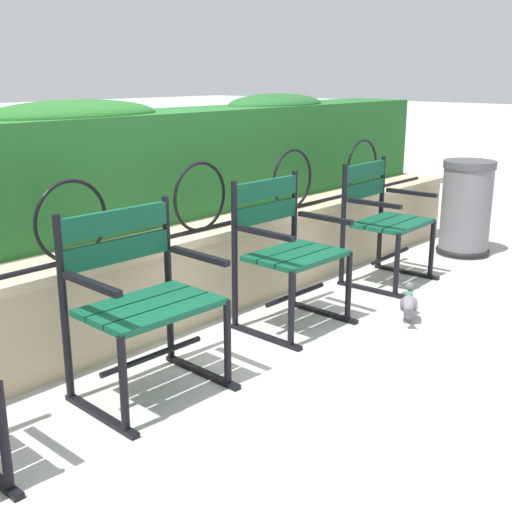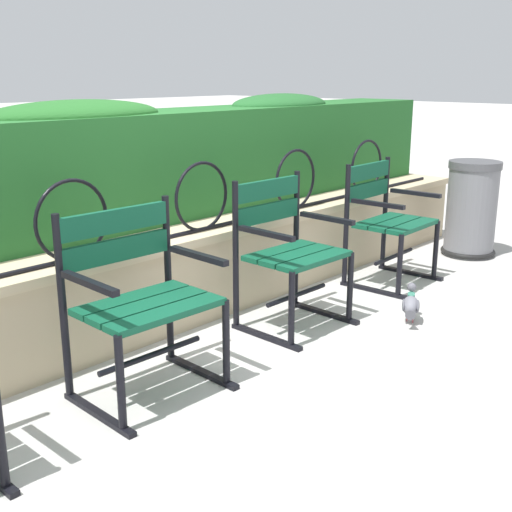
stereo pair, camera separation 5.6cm
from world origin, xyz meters
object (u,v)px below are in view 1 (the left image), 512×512
Objects in this scene: park_chair_centre_right at (286,249)px; trash_bin at (466,210)px; park_chair_centre_left at (140,297)px; park_chair_rightmost at (383,218)px; pigeon_near_chairs at (409,304)px.

park_chair_centre_right is 1.13× the size of trash_bin.
park_chair_rightmost is (2.25, 0.06, -0.01)m from park_chair_centre_left.
park_chair_centre_right reaches higher than pigeon_near_chairs.
park_chair_rightmost is 1.11m from trash_bin.
park_chair_centre_right is 1.12m from park_chair_rightmost.
park_chair_centre_right is (1.13, 0.04, -0.00)m from park_chair_centre_left.
trash_bin is (1.10, -0.13, -0.09)m from park_chair_rightmost.
park_chair_centre_right reaches higher than park_chair_centre_left.
pigeon_near_chairs is 0.35× the size of trash_bin.
park_chair_centre_right is at bearing 177.08° from trash_bin.
park_chair_rightmost is at bearing 1.03° from park_chair_centre_right.
pigeon_near_chairs is (-0.61, -0.57, -0.35)m from park_chair_rightmost.
park_chair_rightmost reaches higher than pigeon_near_chairs.
park_chair_centre_right is at bearing 133.27° from pigeon_near_chairs.
trash_bin reaches higher than pigeon_near_chairs.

